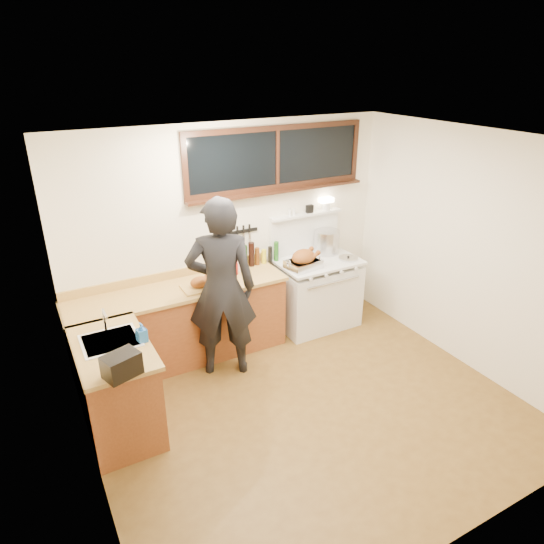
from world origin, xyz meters
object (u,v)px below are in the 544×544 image
vintage_stove (316,291)px  man (221,289)px  roast_turkey (304,260)px  cutting_board (200,284)px

vintage_stove → man: size_ratio=0.80×
man → roast_turkey: 1.20m
man → roast_turkey: man is taller
cutting_board → roast_turkey: size_ratio=0.91×
man → roast_turkey: (1.18, 0.25, -0.00)m
vintage_stove → cutting_board: (-1.58, -0.07, 0.49)m
cutting_board → vintage_stove: bearing=2.7°
vintage_stove → man: (-1.46, -0.39, 0.53)m
vintage_stove → roast_turkey: bearing=-153.9°
vintage_stove → cutting_board: vintage_stove is taller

